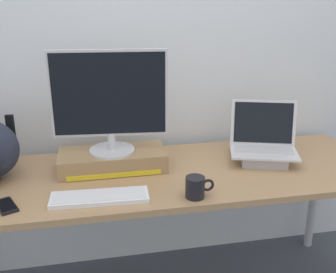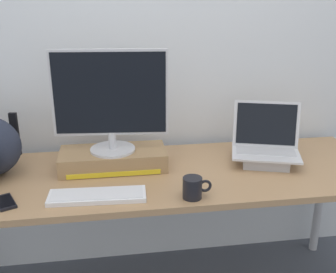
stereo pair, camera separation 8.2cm
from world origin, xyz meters
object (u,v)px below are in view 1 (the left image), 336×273
object	(u,v)px
toner_box_yellow	(113,160)
coffee_mug	(196,187)
desktop_monitor	(109,101)
cell_phone	(6,206)
external_keyboard	(100,197)
open_laptop	(263,149)

from	to	relation	value
toner_box_yellow	coffee_mug	size ratio (longest dim) A/B	4.15
desktop_monitor	coffee_mug	distance (m)	0.57
toner_box_yellow	cell_phone	bearing A→B (deg)	-146.76
external_keyboard	coffee_mug	distance (m)	0.40
open_laptop	external_keyboard	bearing A→B (deg)	-145.61
desktop_monitor	cell_phone	world-z (taller)	desktop_monitor
toner_box_yellow	open_laptop	size ratio (longest dim) A/B	1.33
desktop_monitor	cell_phone	bearing A→B (deg)	-141.37
external_keyboard	coffee_mug	world-z (taller)	coffee_mug
open_laptop	toner_box_yellow	bearing A→B (deg)	-166.28
external_keyboard	desktop_monitor	bearing A→B (deg)	79.15
toner_box_yellow	coffee_mug	xyz separation A→B (m)	(0.32, -0.36, 0.00)
desktop_monitor	open_laptop	size ratio (longest dim) A/B	1.39
toner_box_yellow	coffee_mug	world-z (taller)	coffee_mug
cell_phone	external_keyboard	bearing A→B (deg)	-26.24
coffee_mug	cell_phone	bearing A→B (deg)	175.07
cell_phone	open_laptop	bearing A→B (deg)	-12.86
toner_box_yellow	open_laptop	bearing A→B (deg)	-3.43
coffee_mug	desktop_monitor	bearing A→B (deg)	132.02
toner_box_yellow	cell_phone	world-z (taller)	toner_box_yellow
coffee_mug	toner_box_yellow	bearing A→B (deg)	131.91
toner_box_yellow	external_keyboard	size ratio (longest dim) A/B	1.24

